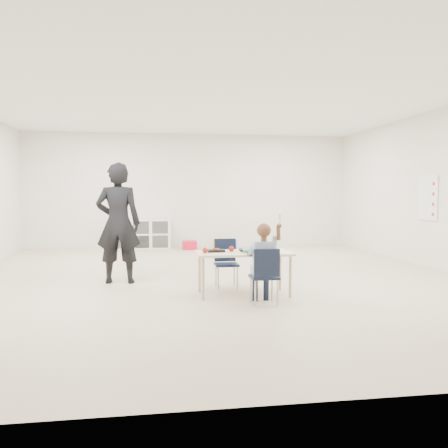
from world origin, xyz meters
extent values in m
plane|color=beige|center=(0.00, 0.00, 0.00)|extent=(9.00, 9.00, 0.00)
plane|color=white|center=(0.00, 0.00, 2.80)|extent=(9.00, 9.00, 0.00)
cube|color=white|center=(0.00, 4.50, 1.40)|extent=(8.00, 0.02, 2.80)
cube|color=white|center=(0.00, -4.50, 1.40)|extent=(8.00, 0.02, 2.80)
cube|color=#F8E6C6|center=(0.23, -1.28, 0.55)|extent=(1.24, 0.63, 0.03)
cube|color=black|center=(0.30, -1.22, 0.58)|extent=(0.22, 0.16, 0.03)
cube|color=black|center=(-0.13, -1.22, 0.58)|extent=(0.22, 0.16, 0.03)
cube|color=white|center=(0.23, -1.42, 0.62)|extent=(0.07, 0.07, 0.10)
ellipsoid|color=tan|center=(0.54, -1.40, 0.60)|extent=(0.09, 0.09, 0.07)
sphere|color=maroon|center=(0.07, -1.24, 0.60)|extent=(0.07, 0.07, 0.07)
sphere|color=maroon|center=(-0.29, -1.33, 0.60)|extent=(0.07, 0.07, 0.07)
cube|color=white|center=(-1.20, 4.28, 0.35)|extent=(1.40, 0.40, 0.70)
cube|color=white|center=(3.98, 0.60, 1.25)|extent=(0.02, 0.60, 0.80)
imported|color=black|center=(-1.44, -0.18, 0.89)|extent=(0.68, 0.48, 1.78)
cube|color=red|center=(-0.06, 3.95, 0.10)|extent=(0.32, 0.41, 0.20)
cube|color=yellow|center=(0.75, 3.98, 0.11)|extent=(0.42, 0.51, 0.22)
cube|color=blue|center=(0.89, 3.95, 0.11)|extent=(0.41, 0.50, 0.22)
camera|label=1|loc=(-0.96, -7.30, 1.32)|focal=38.00mm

